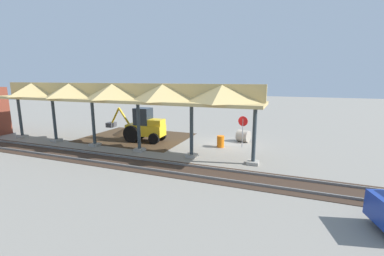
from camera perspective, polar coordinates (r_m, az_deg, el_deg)
The scene contains 9 objects.
ground_plane at distance 21.00m, azimuth 7.78°, elevation -3.57°, with size 120.00×120.00×0.00m, color gray.
dirt_work_zone at distance 23.68m, azimuth -12.14°, elevation -2.04°, with size 9.02×7.00×0.01m, color #42301E.
platform_canopy at distance 19.76m, azimuth -17.08°, elevation 7.43°, with size 21.64×3.20×4.90m.
rail_tracks at distance 14.71m, azimuth 1.50°, elevation -9.77°, with size 60.00×2.58×0.15m.
stop_sign at distance 19.92m, azimuth 11.24°, elevation 0.66°, with size 0.75×0.19×2.41m.
backhoe at distance 21.93m, azimuth -10.63°, elevation 0.35°, with size 5.33×1.81×2.82m.
dirt_mound at distance 25.26m, azimuth -13.85°, elevation -1.31°, with size 6.00×6.00×1.60m, color #42301E.
concrete_pipe at distance 21.92m, azimuth 11.33°, elevation -1.74°, with size 1.19×1.22×0.99m.
traffic_barrel at distance 19.92m, azimuth 6.36°, elevation -2.99°, with size 0.56×0.56×0.90m, color orange.
Camera 1 is at (-4.58, 19.81, 5.24)m, focal length 24.00 mm.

